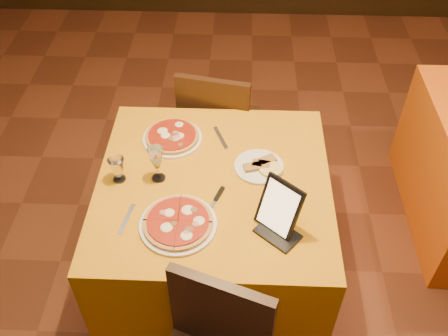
{
  "coord_description": "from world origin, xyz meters",
  "views": [
    {
      "loc": [
        -0.1,
        -1.22,
        2.44
      ],
      "look_at": [
        -0.16,
        0.38,
        0.86
      ],
      "focal_mm": 40.0,
      "sensor_mm": 36.0,
      "label": 1
    }
  ],
  "objects_px": {
    "main_table": "(215,231)",
    "chair_main_far": "(221,124)",
    "wine_glass": "(157,164)",
    "tablet": "(279,207)",
    "pizza_far": "(172,137)",
    "pizza_near": "(178,223)",
    "water_glass": "(118,170)"
  },
  "relations": [
    {
      "from": "chair_main_far",
      "to": "tablet",
      "type": "xyz_separation_m",
      "value": [
        0.29,
        -1.03,
        0.41
      ]
    },
    {
      "from": "chair_main_far",
      "to": "pizza_far",
      "type": "xyz_separation_m",
      "value": [
        -0.23,
        -0.49,
        0.31
      ]
    },
    {
      "from": "chair_main_far",
      "to": "pizza_far",
      "type": "bearing_deg",
      "value": 76.51
    },
    {
      "from": "chair_main_far",
      "to": "wine_glass",
      "type": "distance_m",
      "value": 0.9
    },
    {
      "from": "pizza_far",
      "to": "water_glass",
      "type": "bearing_deg",
      "value": -126.34
    },
    {
      "from": "chair_main_far",
      "to": "water_glass",
      "type": "bearing_deg",
      "value": 71.85
    },
    {
      "from": "main_table",
      "to": "chair_main_far",
      "type": "distance_m",
      "value": 0.79
    },
    {
      "from": "main_table",
      "to": "chair_main_far",
      "type": "bearing_deg",
      "value": 90.0
    },
    {
      "from": "main_table",
      "to": "tablet",
      "type": "height_order",
      "value": "tablet"
    },
    {
      "from": "pizza_near",
      "to": "tablet",
      "type": "distance_m",
      "value": 0.44
    },
    {
      "from": "pizza_near",
      "to": "water_glass",
      "type": "relative_size",
      "value": 2.59
    },
    {
      "from": "chair_main_far",
      "to": "tablet",
      "type": "distance_m",
      "value": 1.15
    },
    {
      "from": "pizza_near",
      "to": "main_table",
      "type": "bearing_deg",
      "value": 62.99
    },
    {
      "from": "pizza_near",
      "to": "tablet",
      "type": "height_order",
      "value": "tablet"
    },
    {
      "from": "pizza_far",
      "to": "pizza_near",
      "type": "bearing_deg",
      "value": -80.98
    },
    {
      "from": "pizza_far",
      "to": "wine_glass",
      "type": "relative_size",
      "value": 1.6
    },
    {
      "from": "chair_main_far",
      "to": "wine_glass",
      "type": "height_order",
      "value": "wine_glass"
    },
    {
      "from": "pizza_near",
      "to": "water_glass",
      "type": "distance_m",
      "value": 0.41
    },
    {
      "from": "pizza_near",
      "to": "pizza_far",
      "type": "xyz_separation_m",
      "value": [
        -0.09,
        0.56,
        0.0
      ]
    },
    {
      "from": "main_table",
      "to": "pizza_near",
      "type": "relative_size",
      "value": 3.27
    },
    {
      "from": "pizza_far",
      "to": "tablet",
      "type": "bearing_deg",
      "value": -46.38
    },
    {
      "from": "chair_main_far",
      "to": "pizza_near",
      "type": "distance_m",
      "value": 1.11
    },
    {
      "from": "pizza_far",
      "to": "water_glass",
      "type": "height_order",
      "value": "water_glass"
    },
    {
      "from": "main_table",
      "to": "chair_main_far",
      "type": "height_order",
      "value": "chair_main_far"
    },
    {
      "from": "chair_main_far",
      "to": "tablet",
      "type": "bearing_deg",
      "value": 116.92
    },
    {
      "from": "pizza_far",
      "to": "tablet",
      "type": "relative_size",
      "value": 1.24
    },
    {
      "from": "wine_glass",
      "to": "tablet",
      "type": "relative_size",
      "value": 0.78
    },
    {
      "from": "pizza_near",
      "to": "wine_glass",
      "type": "relative_size",
      "value": 1.77
    },
    {
      "from": "main_table",
      "to": "pizza_near",
      "type": "distance_m",
      "value": 0.49
    },
    {
      "from": "pizza_near",
      "to": "tablet",
      "type": "bearing_deg",
      "value": 2.51
    },
    {
      "from": "chair_main_far",
      "to": "wine_glass",
      "type": "xyz_separation_m",
      "value": [
        -0.26,
        -0.77,
        0.39
      ]
    },
    {
      "from": "main_table",
      "to": "tablet",
      "type": "xyz_separation_m",
      "value": [
        0.29,
        -0.25,
        0.49
      ]
    }
  ]
}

